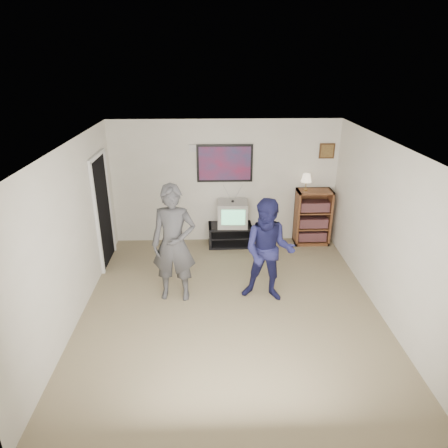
{
  "coord_description": "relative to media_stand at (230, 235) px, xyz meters",
  "views": [
    {
      "loc": [
        -0.28,
        -5.18,
        3.58
      ],
      "look_at": [
        -0.08,
        0.6,
        1.15
      ],
      "focal_mm": 32.0,
      "sensor_mm": 36.0,
      "label": 1
    }
  ],
  "objects": [
    {
      "name": "room_shell",
      "position": [
        -0.1,
        -1.88,
        1.03
      ],
      "size": [
        4.51,
        5.0,
        2.51
      ],
      "color": "#736849",
      "rests_on": "ground"
    },
    {
      "name": "media_stand",
      "position": [
        0.0,
        0.0,
        0.0
      ],
      "size": [
        0.88,
        0.51,
        0.44
      ],
      "rotation": [
        0.0,
        0.0,
        0.02
      ],
      "color": "black",
      "rests_on": "room_shell"
    },
    {
      "name": "crt_television",
      "position": [
        0.05,
        -0.0,
        0.47
      ],
      "size": [
        0.61,
        0.52,
        0.5
      ],
      "primitive_type": null,
      "rotation": [
        0.0,
        0.0,
        -0.04
      ],
      "color": "#A6A5A0",
      "rests_on": "media_stand"
    },
    {
      "name": "bookshelf",
      "position": [
        1.68,
        0.05,
        0.35
      ],
      "size": [
        0.69,
        0.4,
        1.14
      ],
      "primitive_type": null,
      "color": "#58331A",
      "rests_on": "room_shell"
    },
    {
      "name": "table_lamp",
      "position": [
        1.49,
        0.07,
        1.09
      ],
      "size": [
        0.21,
        0.21,
        0.33
      ],
      "primitive_type": null,
      "color": "#FEE6C0",
      "rests_on": "bookshelf"
    },
    {
      "name": "person_tall",
      "position": [
        -0.96,
        -1.89,
        0.72
      ],
      "size": [
        0.72,
        0.51,
        1.88
      ],
      "primitive_type": "imported",
      "rotation": [
        0.0,
        0.0,
        -0.08
      ],
      "color": "#3C3C40",
      "rests_on": "room_shell"
    },
    {
      "name": "person_short",
      "position": [
        0.49,
        -1.97,
        0.62
      ],
      "size": [
        0.94,
        0.8,
        1.67
      ],
      "primitive_type": "imported",
      "rotation": [
        0.0,
        0.0,
        -0.24
      ],
      "color": "#1A1A47",
      "rests_on": "room_shell"
    },
    {
      "name": "controller_left",
      "position": [
        -1.0,
        -1.73,
        0.89
      ],
      "size": [
        0.04,
        0.11,
        0.03
      ],
      "primitive_type": "cube",
      "rotation": [
        0.0,
        0.0,
        -0.05
      ],
      "color": "white",
      "rests_on": "person_tall"
    },
    {
      "name": "controller_right",
      "position": [
        0.46,
        -1.76,
        0.81
      ],
      "size": [
        0.08,
        0.12,
        0.03
      ],
      "primitive_type": "cube",
      "rotation": [
        0.0,
        0.0,
        0.37
      ],
      "color": "white",
      "rests_on": "person_short"
    },
    {
      "name": "poster",
      "position": [
        -0.1,
        0.24,
        1.43
      ],
      "size": [
        1.1,
        0.03,
        0.75
      ],
      "primitive_type": "cube",
      "color": "black",
      "rests_on": "room_shell"
    },
    {
      "name": "air_vent",
      "position": [
        -0.65,
        0.25,
        1.73
      ],
      "size": [
        0.28,
        0.02,
        0.14
      ],
      "primitive_type": "cube",
      "color": "white",
      "rests_on": "room_shell"
    },
    {
      "name": "small_picture",
      "position": [
        1.9,
        0.25,
        1.66
      ],
      "size": [
        0.3,
        0.03,
        0.3
      ],
      "primitive_type": "cube",
      "color": "#3F2814",
      "rests_on": "room_shell"
    },
    {
      "name": "doorway",
      "position": [
        -2.34,
        -0.63,
        0.78
      ],
      "size": [
        0.03,
        0.85,
        2.0
      ],
      "primitive_type": "cube",
      "color": "black",
      "rests_on": "room_shell"
    }
  ]
}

